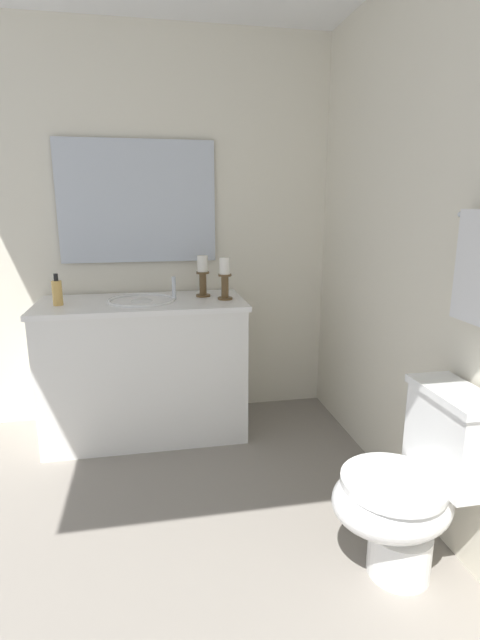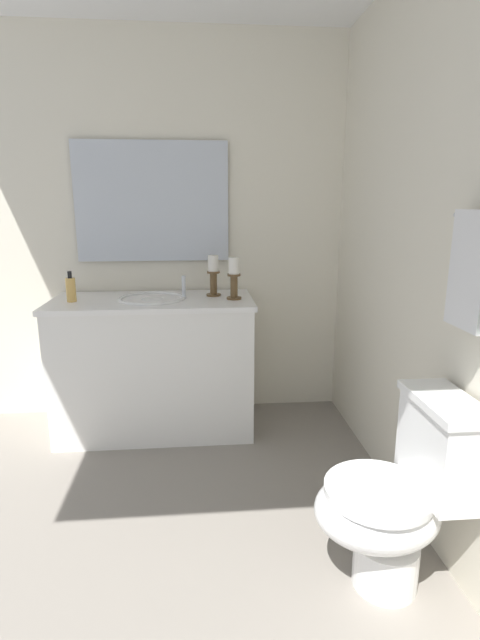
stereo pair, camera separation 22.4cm
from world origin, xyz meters
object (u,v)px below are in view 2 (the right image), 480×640
at_px(towel_near_vanity, 470,270).
at_px(soap_bottle, 71,289).
at_px(candle_holder_tall, 234,277).
at_px(sink_basin, 153,305).
at_px(mirror, 152,202).
at_px(vanity_cabinet, 155,365).
at_px(candle_holder_short, 213,275).
at_px(toilet, 395,498).

bearing_deg(towel_near_vanity, soap_bottle, -128.69).
height_order(candle_holder_tall, towel_near_vanity, towel_near_vanity).
relative_size(sink_basin, mirror, 0.42).
xyz_separation_m(mirror, towel_near_vanity, (1.63, 1.18, -0.23)).
relative_size(vanity_cabinet, candle_holder_short, 4.83).
bearing_deg(candle_holder_tall, toilet, 19.74).
xyz_separation_m(sink_basin, mirror, (-0.28, -0.00, 0.61)).
height_order(sink_basin, candle_holder_short, candle_holder_short).
distance_m(sink_basin, mirror, 0.67).
xyz_separation_m(mirror, soap_bottle, (0.31, -0.47, -0.50)).
distance_m(candle_holder_short, soap_bottle, 0.85).
bearing_deg(vanity_cabinet, towel_near_vanity, 41.09).
relative_size(sink_basin, candle_holder_tall, 1.60).
height_order(candle_holder_short, toilet, candle_holder_short).
bearing_deg(towel_near_vanity, sink_basin, -138.94).
distance_m(vanity_cabinet, candle_holder_tall, 0.74).
bearing_deg(toilet, mirror, -149.73).
height_order(vanity_cabinet, mirror, mirror).
distance_m(candle_holder_tall, candle_holder_short, 0.17).
height_order(soap_bottle, towel_near_vanity, towel_near_vanity).
bearing_deg(mirror, soap_bottle, -56.07).
distance_m(candle_holder_tall, soap_bottle, 0.96).
xyz_separation_m(candle_holder_tall, toilet, (1.34, 0.48, -0.61)).
height_order(toilet, towel_near_vanity, towel_near_vanity).
xyz_separation_m(vanity_cabinet, candle_holder_short, (-0.07, 0.37, 0.56)).
bearing_deg(candle_holder_short, vanity_cabinet, -79.04).
bearing_deg(vanity_cabinet, mirror, 179.99).
height_order(soap_bottle, toilet, soap_bottle).
bearing_deg(candle_holder_tall, candle_holder_short, -134.65).
bearing_deg(mirror, candle_holder_short, 60.86).
height_order(mirror, soap_bottle, mirror).
bearing_deg(towel_near_vanity, candle_holder_tall, -152.28).
height_order(candle_holder_short, towel_near_vanity, towel_near_vanity).
relative_size(vanity_cabinet, toilet, 1.63).
xyz_separation_m(sink_basin, candle_holder_short, (-0.07, 0.37, 0.17)).
distance_m(soap_bottle, toilet, 2.05).
bearing_deg(sink_basin, mirror, -179.80).
distance_m(candle_holder_short, toilet, 1.69).
height_order(mirror, towel_near_vanity, mirror).
bearing_deg(candle_holder_short, sink_basin, -79.01).
xyz_separation_m(mirror, toilet, (1.67, 0.97, -1.05)).
relative_size(vanity_cabinet, mirror, 1.27).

